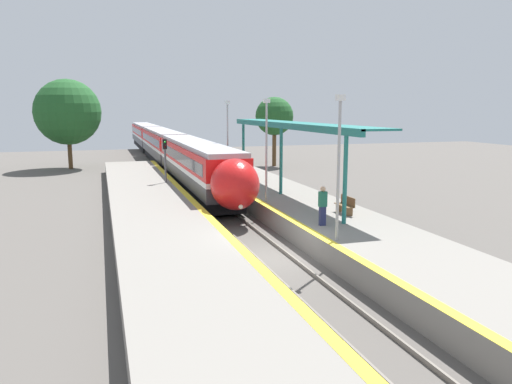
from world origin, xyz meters
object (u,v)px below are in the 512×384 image
(train, at_px, (163,145))
(lamppost_near, at_px, (339,159))
(person_waiting, at_px, (323,205))
(railway_signal, at_px, (165,161))
(platform_bench, at_px, (346,205))
(lamppost_far, at_px, (228,135))
(lamppost_mid, at_px, (266,144))

(train, bearing_deg, lamppost_near, -86.75)
(person_waiting, bearing_deg, train, 94.29)
(railway_signal, xyz_separation_m, lamppost_near, (4.61, -18.00, 1.78))
(train, relative_size, platform_bench, 44.78)
(platform_bench, bearing_deg, lamppost_far, 101.40)
(platform_bench, bearing_deg, person_waiting, -138.04)
(lamppost_mid, bearing_deg, platform_bench, -58.89)
(train, bearing_deg, person_waiting, -85.71)
(train, relative_size, railway_signal, 15.97)
(platform_bench, height_order, lamppost_mid, lamppost_mid)
(lamppost_far, bearing_deg, railway_signal, -179.85)
(lamppost_near, distance_m, lamppost_far, 18.01)
(lamppost_mid, bearing_deg, lamppost_far, 90.00)
(lamppost_near, relative_size, lamppost_far, 1.00)
(platform_bench, distance_m, lamppost_mid, 5.99)
(lamppost_near, xyz_separation_m, lamppost_far, (0.00, 18.01, 0.00))
(platform_bench, relative_size, lamppost_near, 0.25)
(person_waiting, relative_size, railway_signal, 0.44)
(railway_signal, bearing_deg, person_waiting, -71.68)
(train, height_order, railway_signal, railway_signal)
(person_waiting, distance_m, railway_signal, 16.33)
(platform_bench, xyz_separation_m, lamppost_mid, (-2.73, 4.52, 2.83))
(railway_signal, height_order, lamppost_near, lamppost_near)
(platform_bench, xyz_separation_m, lamppost_near, (-2.73, -4.49, 2.83))
(platform_bench, bearing_deg, railway_signal, 118.49)
(train, height_order, lamppost_near, lamppost_near)
(train, distance_m, lamppost_far, 21.24)
(railway_signal, height_order, lamppost_far, lamppost_far)
(train, bearing_deg, lamppost_far, -83.98)
(train, relative_size, lamppost_mid, 11.31)
(railway_signal, bearing_deg, lamppost_far, 0.15)
(platform_bench, bearing_deg, train, 98.15)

